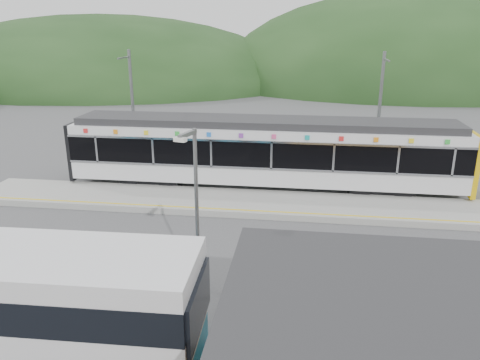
# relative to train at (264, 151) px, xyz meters

# --- Properties ---
(ground) EXTENTS (120.00, 120.00, 0.00)m
(ground) POSITION_rel_train_xyz_m (-0.96, -6.00, -2.06)
(ground) COLOR #4C4C4F
(ground) RESTS_ON ground
(hills) EXTENTS (146.00, 149.00, 26.00)m
(hills) POSITION_rel_train_xyz_m (5.23, -0.71, -2.06)
(hills) COLOR #1E3D19
(hills) RESTS_ON ground
(platform) EXTENTS (26.00, 3.20, 0.30)m
(platform) POSITION_rel_train_xyz_m (-0.96, -2.70, -1.91)
(platform) COLOR #9E9E99
(platform) RESTS_ON ground
(yellow_line) EXTENTS (26.00, 0.10, 0.01)m
(yellow_line) POSITION_rel_train_xyz_m (-0.96, -4.00, -1.76)
(yellow_line) COLOR yellow
(yellow_line) RESTS_ON platform
(train) EXTENTS (20.44, 3.01, 3.74)m
(train) POSITION_rel_train_xyz_m (0.00, 0.00, 0.00)
(train) COLOR black
(train) RESTS_ON ground
(catenary_mast_west) EXTENTS (0.18, 1.80, 7.00)m
(catenary_mast_west) POSITION_rel_train_xyz_m (-7.96, 2.56, 1.58)
(catenary_mast_west) COLOR slate
(catenary_mast_west) RESTS_ON ground
(catenary_mast_east) EXTENTS (0.18, 1.80, 7.00)m
(catenary_mast_east) POSITION_rel_train_xyz_m (6.04, 2.56, 1.58)
(catenary_mast_east) COLOR slate
(catenary_mast_east) RESTS_ON ground
(lamp_post) EXTENTS (0.39, 1.00, 5.38)m
(lamp_post) POSITION_rel_train_xyz_m (-1.21, -10.43, 1.17)
(lamp_post) COLOR slate
(lamp_post) RESTS_ON ground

